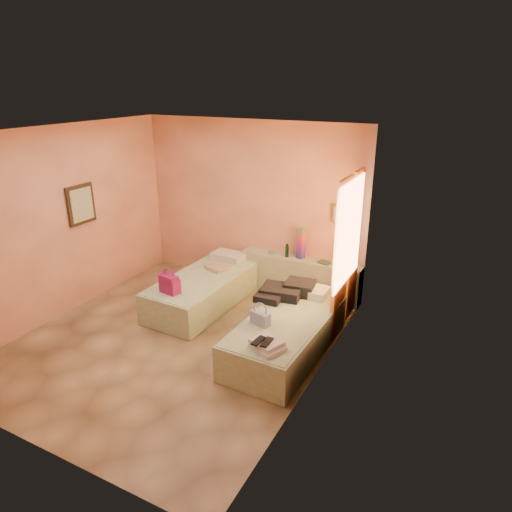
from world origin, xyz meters
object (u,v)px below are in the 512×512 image
at_px(green_book, 324,262).
at_px(flower_vase, 345,259).
at_px(magenta_handbag, 170,284).
at_px(towel_stack, 268,345).
at_px(bed_right, 286,336).
at_px(bed_left, 203,291).
at_px(headboard_ledge, 300,277).
at_px(water_bottle, 287,251).
at_px(blue_handbag, 260,318).

xyz_separation_m(green_book, flower_vase, (0.33, -0.00, 0.12)).
bearing_deg(green_book, magenta_handbag, -121.86).
distance_m(green_book, towel_stack, 2.43).
bearing_deg(magenta_handbag, bed_right, 10.62).
bearing_deg(magenta_handbag, green_book, 54.00).
distance_m(bed_left, towel_stack, 2.31).
relative_size(green_book, magenta_handbag, 0.63).
bearing_deg(headboard_ledge, towel_stack, -76.36).
bearing_deg(headboard_ledge, flower_vase, -2.05).
relative_size(bed_left, towel_stack, 5.71).
bearing_deg(green_book, bed_left, -134.74).
bearing_deg(water_bottle, bed_left, -134.34).
relative_size(headboard_ledge, flower_vase, 7.71).
bearing_deg(green_book, bed_right, -74.02).
distance_m(water_bottle, green_book, 0.65).
distance_m(headboard_ledge, magenta_handbag, 2.21).
height_order(bed_right, towel_stack, towel_stack).
distance_m(bed_right, blue_handbag, 0.50).
distance_m(headboard_ledge, flower_vase, 0.88).
bearing_deg(green_book, headboard_ledge, -170.08).
bearing_deg(water_bottle, bed_right, -66.42).
bearing_deg(bed_left, headboard_ledge, 42.51).
relative_size(green_book, flower_vase, 0.69).
distance_m(magenta_handbag, towel_stack, 2.03).
distance_m(bed_left, water_bottle, 1.51).
distance_m(bed_left, bed_right, 1.84).
height_order(headboard_ledge, bed_left, headboard_ledge).
xyz_separation_m(headboard_ledge, blue_handbag, (0.26, -1.97, 0.26)).
bearing_deg(headboard_ledge, green_book, -3.17).
bearing_deg(green_book, water_bottle, -165.76).
xyz_separation_m(water_bottle, blue_handbag, (0.49, -1.94, -0.17)).
height_order(headboard_ledge, flower_vase, flower_vase).
height_order(bed_right, flower_vase, flower_vase).
height_order(bed_right, blue_handbag, blue_handbag).
height_order(bed_right, green_book, green_book).
height_order(water_bottle, blue_handbag, water_bottle).
distance_m(water_bottle, magenta_handbag, 2.03).
bearing_deg(towel_stack, green_book, 94.17).
bearing_deg(bed_right, blue_handbag, -129.49).
height_order(bed_right, magenta_handbag, magenta_handbag).
bearing_deg(bed_left, magenta_handbag, -95.93).
bearing_deg(headboard_ledge, water_bottle, -170.87).
relative_size(bed_left, magenta_handbag, 6.84).
bearing_deg(headboard_ledge, bed_right, -73.55).
bearing_deg(blue_handbag, flower_vase, 91.65).
distance_m(bed_right, towel_stack, 0.81).
relative_size(water_bottle, towel_stack, 0.63).
xyz_separation_m(headboard_ledge, bed_left, (-1.22, -1.05, -0.08)).
xyz_separation_m(green_book, towel_stack, (0.18, -2.42, -0.12)).
xyz_separation_m(magenta_handbag, towel_stack, (1.90, -0.69, -0.09)).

